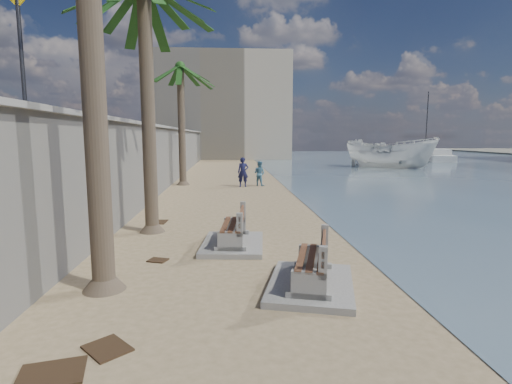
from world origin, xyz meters
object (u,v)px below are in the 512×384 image
bench_far (311,266)px  palm_back (180,68)px  sailboat_west (425,158)px  bench_near (233,231)px  person_a (243,170)px  person_b (259,172)px  yacht_far (386,159)px  boat_cruiser (390,152)px  yacht_near (438,158)px

bench_far → palm_back: palm_back is taller
bench_far → sailboat_west: 48.65m
bench_near → person_a: 13.25m
palm_back → person_b: 7.90m
person_b → yacht_far: bearing=-91.7°
boat_cruiser → person_b: bearing=172.0°
person_a → bench_near: bearing=-92.7°
sailboat_west → yacht_far: bearing=-153.8°
bench_near → person_b: (1.82, 13.63, 0.40)m
person_a → yacht_near: person_a is taller
yacht_near → bench_far: bearing=167.8°
bench_near → sailboat_west: sailboat_west is taller
bench_far → boat_cruiser: boat_cruiser is taller
yacht_far → sailboat_west: 7.09m
palm_back → sailboat_west: sailboat_west is taller
palm_back → boat_cruiser: (18.46, 12.50, -5.57)m
yacht_far → palm_back: bearing=132.3°
person_a → boat_cruiser: bearing=43.7°
yacht_near → person_b: bearing=153.8°
palm_back → sailboat_west: (28.28, 24.86, -6.79)m
boat_cruiser → palm_back: bearing=162.0°
bench_far → boat_cruiser: size_ratio=0.71×
bench_near → yacht_far: size_ratio=0.30×
bench_near → sailboat_west: size_ratio=0.29×
palm_back → yacht_near: bearing=39.0°
bench_far → palm_back: (-4.46, 17.56, 6.66)m
bench_near → yacht_far: (18.98, 36.14, -0.09)m
bench_near → bench_far: 3.50m
bench_far → boat_cruiser: (14.00, 30.06, 1.09)m
person_a → yacht_far: bearing=52.4°
person_b → yacht_near: (24.63, 24.54, -0.49)m
person_a → boat_cruiser: (14.73, 13.69, 0.51)m
palm_back → person_b: size_ratio=4.82×
yacht_far → person_a: bearing=139.1°
person_b → sailboat_west: sailboat_west is taller
palm_back → boat_cruiser: size_ratio=2.10×
bench_near → palm_back: (-2.93, 14.41, 6.66)m
sailboat_west → boat_cruiser: bearing=-128.4°
yacht_near → sailboat_west: (-1.11, 1.11, -0.04)m
person_a → boat_cruiser: 20.12m
bench_far → sailboat_west: bearing=60.7°
yacht_near → boat_cruiser: bearing=154.8°
boat_cruiser → sailboat_west: sailboat_west is taller
palm_back → person_a: (3.73, -1.20, -6.08)m
person_a → person_b: (1.02, 0.41, -0.18)m
bench_near → palm_back: palm_back is taller
sailboat_west → palm_back: bearing=-138.7°
person_a → sailboat_west: size_ratio=0.23×
palm_back → person_b: bearing=-9.4°
person_a → yacht_far: (18.18, 22.93, -0.67)m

